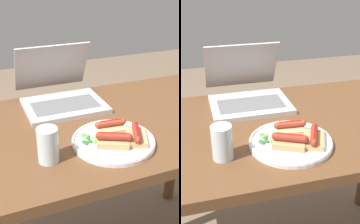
# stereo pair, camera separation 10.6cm
# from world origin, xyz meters

# --- Properties ---
(desk) EXTENTS (1.41, 0.66, 0.73)m
(desk) POSITION_xyz_m (0.00, 0.00, 0.63)
(desk) COLOR brown
(desk) RESTS_ON ground_plane
(laptop) EXTENTS (0.31, 0.33, 0.22)m
(laptop) POSITION_xyz_m (-0.01, 0.22, 0.77)
(laptop) COLOR #B7B7BC
(laptop) RESTS_ON desk
(plate) EXTENTS (0.26, 0.26, 0.02)m
(plate) POSITION_xyz_m (0.05, -0.14, 0.74)
(plate) COLOR silver
(plate) RESTS_ON desk
(sausage_toast_left) EXTENTS (0.10, 0.12, 0.04)m
(sausage_toast_left) POSITION_xyz_m (0.12, -0.17, 0.76)
(sausage_toast_left) COLOR tan
(sausage_toast_left) RESTS_ON plate
(sausage_toast_middle) EXTENTS (0.11, 0.09, 0.05)m
(sausage_toast_middle) POSITION_xyz_m (0.04, -0.17, 0.76)
(sausage_toast_middle) COLOR tan
(sausage_toast_middle) RESTS_ON plate
(sausage_toast_right) EXTENTS (0.11, 0.08, 0.04)m
(sausage_toast_right) POSITION_xyz_m (0.07, -0.09, 0.76)
(sausage_toast_right) COLOR tan
(sausage_toast_right) RESTS_ON plate
(salad_pile) EXTENTS (0.07, 0.08, 0.01)m
(salad_pile) POSITION_xyz_m (-0.02, -0.12, 0.74)
(salad_pile) COLOR #4C8E3D
(salad_pile) RESTS_ON plate
(drinking_glass) EXTENTS (0.06, 0.06, 0.11)m
(drinking_glass) POSITION_xyz_m (-0.16, -0.16, 0.78)
(drinking_glass) COLOR silver
(drinking_glass) RESTS_ON desk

